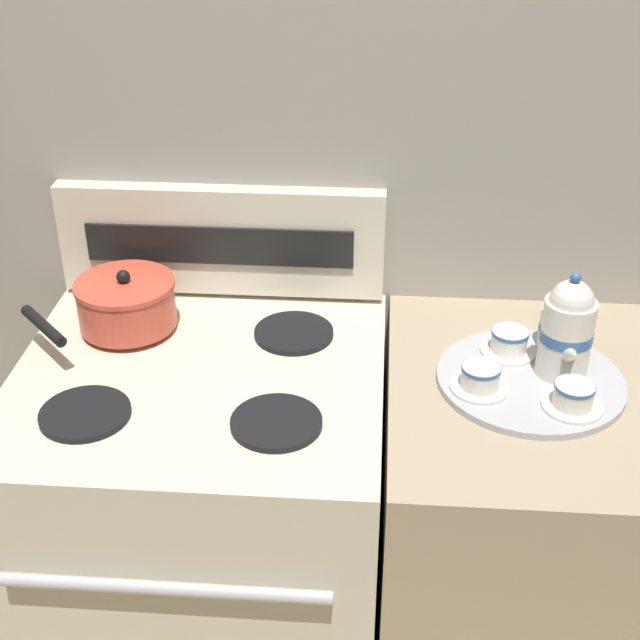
% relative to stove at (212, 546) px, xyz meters
% --- Properties ---
extents(wall_back, '(6.00, 0.05, 2.20)m').
position_rel_stove_xyz_m(wall_back, '(0.39, 0.36, 0.64)').
color(wall_back, '#9E998E').
rests_on(wall_back, ground).
extents(stove, '(0.71, 0.70, 0.92)m').
position_rel_stove_xyz_m(stove, '(0.00, 0.00, 0.00)').
color(stove, beige).
rests_on(stove, ground).
extents(control_panel, '(0.70, 0.05, 0.24)m').
position_rel_stove_xyz_m(control_panel, '(0.00, 0.31, 0.58)').
color(control_panel, beige).
rests_on(control_panel, stove).
extents(side_counter, '(0.77, 0.67, 0.91)m').
position_rel_stove_xyz_m(side_counter, '(0.75, 0.00, -0.00)').
color(side_counter, tan).
rests_on(side_counter, ground).
extents(saucepan, '(0.29, 0.29, 0.12)m').
position_rel_stove_xyz_m(saucepan, '(-0.17, 0.15, 0.51)').
color(saucepan, '#D14C38').
rests_on(saucepan, stove).
extents(serving_tray, '(0.35, 0.35, 0.01)m').
position_rel_stove_xyz_m(serving_tray, '(0.63, 0.01, 0.46)').
color(serving_tray, '#B2B2B7').
rests_on(serving_tray, side_counter).
extents(teapot, '(0.10, 0.16, 0.21)m').
position_rel_stove_xyz_m(teapot, '(0.69, 0.03, 0.56)').
color(teapot, white).
rests_on(teapot, serving_tray).
extents(teacup_left, '(0.11, 0.11, 0.05)m').
position_rel_stove_xyz_m(teacup_left, '(0.53, -0.03, 0.49)').
color(teacup_left, white).
rests_on(teacup_left, serving_tray).
extents(teacup_right, '(0.11, 0.11, 0.05)m').
position_rel_stove_xyz_m(teacup_right, '(0.69, -0.08, 0.49)').
color(teacup_right, white).
rests_on(teacup_right, serving_tray).
extents(teacup_front, '(0.11, 0.11, 0.05)m').
position_rel_stove_xyz_m(teacup_front, '(0.60, 0.10, 0.49)').
color(teacup_front, white).
rests_on(teacup_front, serving_tray).
extents(creamer_jug, '(0.06, 0.06, 0.08)m').
position_rel_stove_xyz_m(creamer_jug, '(0.69, 0.13, 0.51)').
color(creamer_jug, white).
rests_on(creamer_jug, serving_tray).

